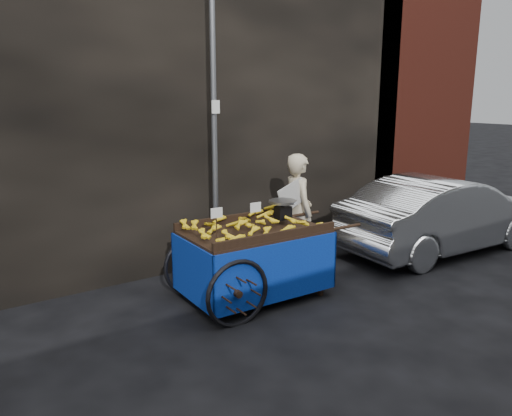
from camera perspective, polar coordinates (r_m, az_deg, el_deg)
ground at (r=6.35m, az=-0.79°, el=-11.00°), size 80.00×80.00×0.00m
building_wall at (r=8.26m, az=-8.95°, el=12.24°), size 13.50×2.00×5.00m
street_pole at (r=7.09m, az=-4.79°, el=8.27°), size 0.12×0.10×4.00m
banana_cart at (r=6.29m, az=-0.66°, el=-3.40°), size 2.44×1.25×1.31m
vendor at (r=7.45m, az=4.85°, el=-0.39°), size 0.82×0.71×1.73m
plastic_bag at (r=7.19m, az=4.29°, el=-7.05°), size 0.27×0.22×0.25m
parked_car at (r=8.84m, az=20.62°, el=-0.65°), size 3.90×1.59×1.26m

